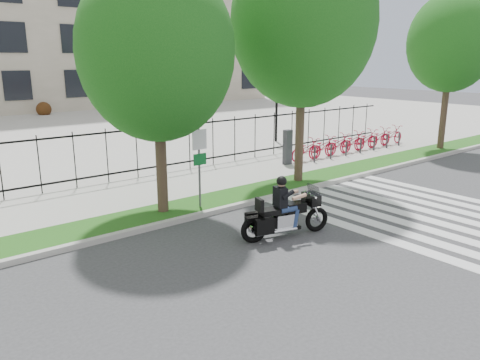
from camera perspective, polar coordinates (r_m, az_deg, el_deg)
ground at (r=11.55m, az=9.40°, el=-9.03°), size 120.00×120.00×0.00m
curb at (r=14.36m, az=-2.91°, el=-3.78°), size 60.00×0.20×0.15m
grass_verge at (r=15.03m, az=-4.84°, el=-2.99°), size 60.00×1.50×0.15m
sidewalk at (r=17.07m, az=-9.60°, el=-1.00°), size 60.00×3.50×0.15m
plaza at (r=33.22m, az=-24.93°, el=5.32°), size 80.00×34.00×0.10m
crosswalk_stripes at (r=15.31m, az=21.52°, el=-3.92°), size 5.70×8.00×0.01m
iron_fence at (r=18.33m, az=-12.47°, el=3.38°), size 30.00×0.06×2.00m
lamp_post_right at (r=26.18m, az=4.52°, el=11.45°), size 1.06×0.70×4.25m
street_tree_1 at (r=13.62m, az=-10.15°, el=15.20°), size 4.40×4.40×7.18m
street_tree_2 at (r=17.29m, az=7.71°, el=18.47°), size 5.14×5.14×8.63m
street_tree_3 at (r=25.89m, az=24.37°, el=15.01°), size 4.20×4.20×7.65m
bike_share_station at (r=23.68m, az=13.45°, el=4.55°), size 8.92×0.87×1.50m
sign_pole_regulatory at (r=14.17m, az=-4.96°, el=2.90°), size 0.50×0.09×2.50m
motorcycle_rider at (r=12.37m, az=5.59°, el=-3.97°), size 2.56×1.13×2.02m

